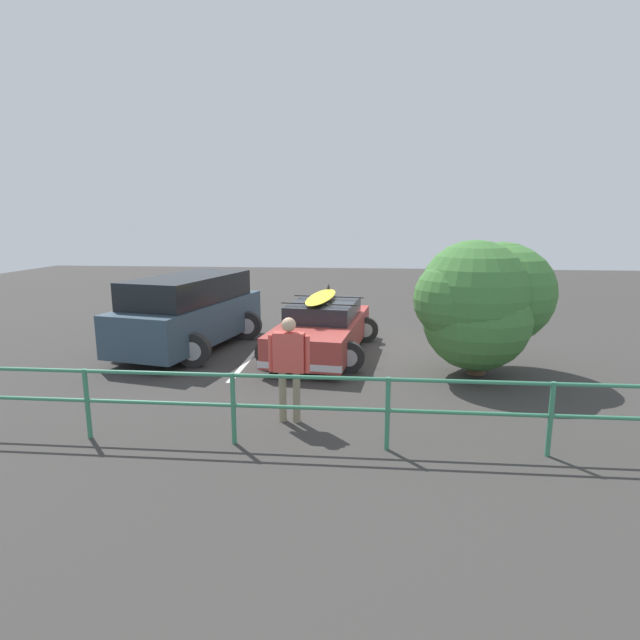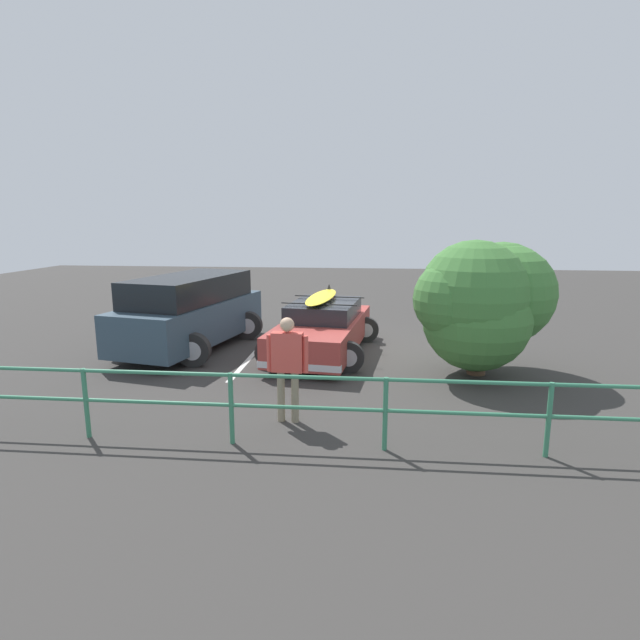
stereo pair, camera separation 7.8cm
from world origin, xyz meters
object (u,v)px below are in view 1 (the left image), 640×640
Objects in this scene: suv_car at (190,312)px; person_bystander at (289,360)px; sedan_car at (323,328)px; bush_near_left at (484,304)px.

suv_car is 5.41m from person_bystander.
sedan_car is at bearing -91.90° from person_bystander.
bush_near_left is (-3.60, -2.89, 0.48)m from person_bystander.
sedan_car is 0.95× the size of suv_car.
person_bystander is (0.14, 4.28, 0.41)m from sedan_car.
bush_near_left is at bearing 158.08° from sedan_car.
person_bystander reaches higher than sedan_car.
sedan_car is 4.30m from person_bystander.
bush_near_left is at bearing 167.62° from suv_car.
bush_near_left reaches higher than person_bystander.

